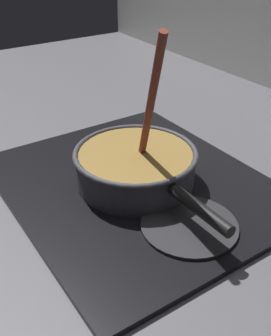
# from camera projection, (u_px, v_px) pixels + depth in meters

# --- Properties ---
(ground) EXTENTS (2.40, 1.60, 0.04)m
(ground) POSITION_uv_depth(u_px,v_px,m) (101.00, 221.00, 0.77)
(ground) COLOR #4C4C51
(hob_plate) EXTENTS (0.56, 0.48, 0.01)m
(hob_plate) POSITION_uv_depth(u_px,v_px,m) (136.00, 185.00, 0.83)
(hob_plate) COLOR black
(hob_plate) RESTS_ON ground
(burner_ring) EXTENTS (0.16, 0.16, 0.01)m
(burner_ring) POSITION_uv_depth(u_px,v_px,m) (136.00, 181.00, 0.82)
(burner_ring) COLOR #592D0C
(burner_ring) RESTS_ON hob_plate
(spare_burner) EXTENTS (0.17, 0.17, 0.01)m
(spare_burner) POSITION_uv_depth(u_px,v_px,m) (189.00, 225.00, 0.71)
(spare_burner) COLOR #262628
(spare_burner) RESTS_ON hob_plate
(cooking_pan) EXTENTS (0.38, 0.25, 0.33)m
(cooking_pan) POSITION_uv_depth(u_px,v_px,m) (136.00, 166.00, 0.80)
(cooking_pan) COLOR #38383D
(cooking_pan) RESTS_ON hob_plate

